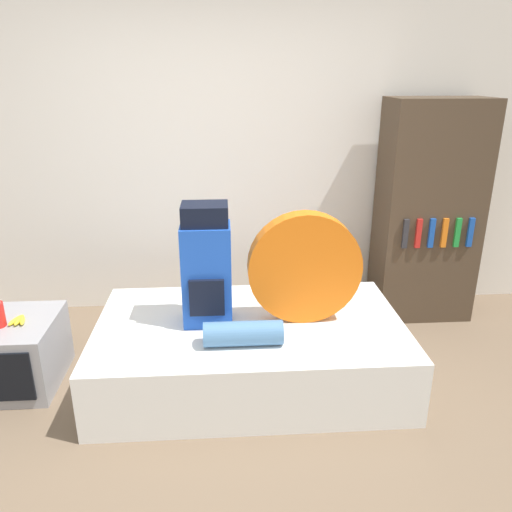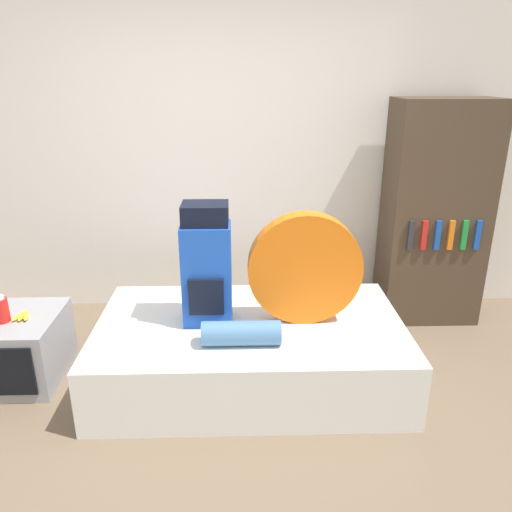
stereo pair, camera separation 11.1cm
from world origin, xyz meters
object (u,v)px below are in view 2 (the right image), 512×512
(sleeping_roll, at_px, (241,333))
(canister, at_px, (1,310))
(tent_bag, at_px, (305,268))
(television, at_px, (18,348))
(backpack, at_px, (207,266))
(bookshelf, at_px, (435,214))

(sleeping_roll, relative_size, canister, 2.70)
(tent_bag, relative_size, television, 1.16)
(tent_bag, distance_m, canister, 1.93)
(television, relative_size, canister, 3.57)
(backpack, distance_m, canister, 1.33)
(tent_bag, bearing_deg, canister, -179.46)
(backpack, bearing_deg, television, 178.90)
(television, bearing_deg, sleeping_roll, -12.80)
(canister, relative_size, bookshelf, 0.10)
(backpack, height_order, television, backpack)
(television, bearing_deg, tent_bag, -1.01)
(backpack, relative_size, canister, 4.50)
(backpack, height_order, sleeping_roll, backpack)
(television, distance_m, bookshelf, 3.20)
(backpack, bearing_deg, bookshelf, 26.34)
(sleeping_roll, distance_m, television, 1.54)
(tent_bag, xyz_separation_m, television, (-1.88, 0.03, -0.56))
(backpack, height_order, tent_bag, backpack)
(backpack, bearing_deg, tent_bag, -0.82)
(bookshelf, bearing_deg, sleeping_roll, -142.52)
(bookshelf, bearing_deg, canister, -163.69)
(tent_bag, xyz_separation_m, canister, (-1.92, -0.02, -0.25))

